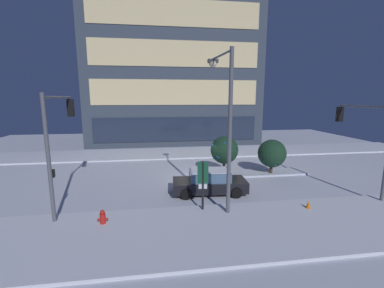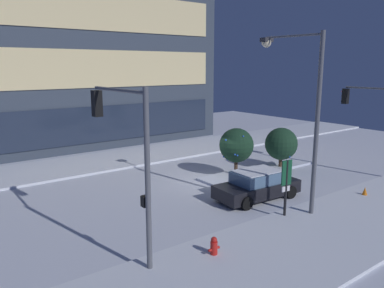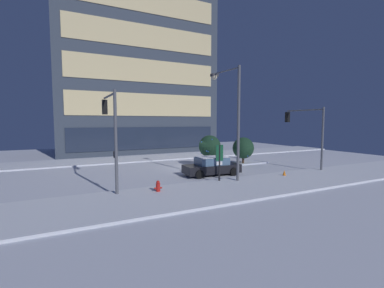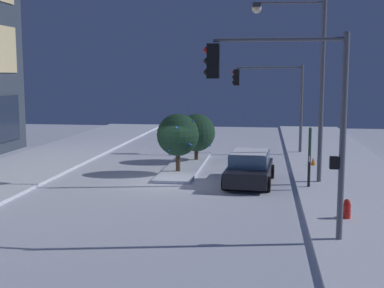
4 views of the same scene
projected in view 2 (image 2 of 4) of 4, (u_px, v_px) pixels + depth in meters
ground at (209, 183)px, 22.25m from camera, size 52.00×52.00×0.00m
curb_strip_near at (335, 229)px, 15.78m from camera, size 52.00×5.20×0.14m
curb_strip_far at (140, 156)px, 28.70m from camera, size 52.00×5.20×0.14m
median_strip at (259, 170)px, 24.65m from camera, size 9.00×1.80×0.14m
car_near at (257, 185)px, 19.45m from camera, size 4.72×2.30×1.49m
traffic_light_corner_near_left at (124, 142)px, 12.98m from camera, size 0.32×4.11×6.10m
traffic_light_corner_near_right at (377, 112)px, 23.46m from camera, size 0.32×4.40×5.56m
street_lamp_arched at (302, 98)px, 16.88m from camera, size 0.60×3.22×8.16m
fire_hydrant at (214, 248)px, 13.45m from camera, size 0.48×0.26×0.80m
parking_info_sign at (286, 182)px, 16.71m from camera, size 0.55×0.12×2.68m
decorated_tree_median at (281, 144)px, 24.99m from camera, size 2.19×2.13×2.75m
decorated_tree_left_of_median at (236, 145)px, 23.15m from camera, size 2.10×2.10×3.02m
construction_cone at (365, 192)px, 19.71m from camera, size 0.36×0.36×0.55m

